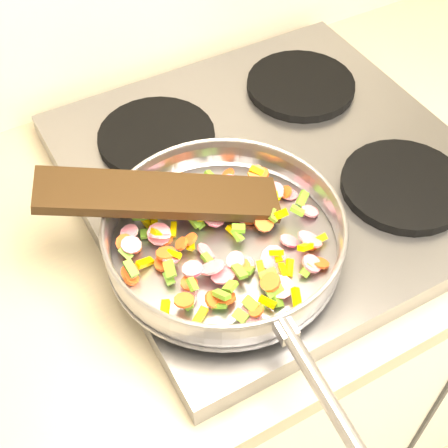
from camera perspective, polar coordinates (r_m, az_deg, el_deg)
cooktop at (r=1.00m, az=4.65°, el=4.66°), size 0.60×0.60×0.04m
grate_fl at (r=0.85m, az=1.81°, el=-3.08°), size 0.19×0.19×0.02m
grate_fr at (r=0.98m, az=16.13°, el=3.40°), size 0.19×0.19×0.02m
grate_bl at (r=1.02m, az=-6.19°, el=7.90°), size 0.19×0.19×0.02m
grate_br at (r=1.13m, az=7.03°, el=12.48°), size 0.19×0.19×0.02m
saute_pan at (r=0.83m, az=0.06°, el=-0.98°), size 0.36×0.53×0.06m
vegetable_heap at (r=0.84m, az=0.09°, el=-1.06°), size 0.30×0.29×0.05m
wooden_spatula at (r=0.85m, az=-5.88°, el=2.67°), size 0.33×0.19×0.08m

